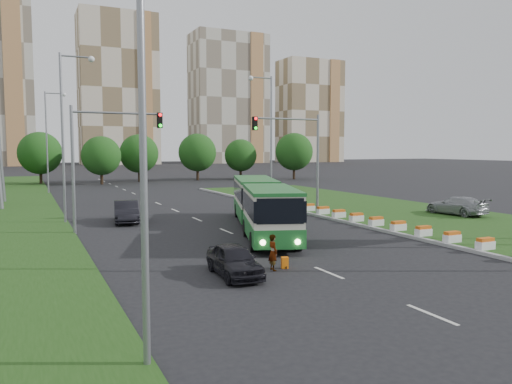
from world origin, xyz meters
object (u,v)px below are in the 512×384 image
traffic_mast_median (300,148)px  car_left_far (126,212)px  pedestrian (273,252)px  shopping_trolley (285,263)px  articulated_bus (257,205)px  car_median (456,205)px  traffic_mast_left (100,148)px  car_left_near (234,260)px

traffic_mast_median → car_left_far: size_ratio=1.69×
pedestrian → shopping_trolley: size_ratio=3.13×
articulated_bus → car_median: bearing=17.0°
traffic_mast_left → traffic_mast_median: bearing=3.8°
shopping_trolley → car_left_far: bearing=117.1°
car_left_near → shopping_trolley: size_ratio=7.71×
articulated_bus → car_left_far: articulated_bus is taller
car_left_near → pedestrian: size_ratio=2.47×
traffic_mast_left → articulated_bus: 10.65m
articulated_bus → car_left_far: 10.17m
car_left_far → car_median: 25.39m
car_median → shopping_trolley: (-20.35, -9.34, -0.62)m
traffic_mast_median → car_median: traffic_mast_median is taller
traffic_mast_left → pedestrian: traffic_mast_left is taller
car_left_near → car_median: 24.84m
car_left_near → pedestrian: pedestrian is taller
car_left_near → shopping_trolley: (2.56, 0.29, -0.42)m
traffic_mast_median → car_median: size_ratio=1.60×
traffic_mast_median → articulated_bus: size_ratio=0.48×
car_left_far → traffic_mast_left: bearing=-112.8°
car_left_near → shopping_trolley: bearing=9.9°
pedestrian → shopping_trolley: (0.64, 0.10, -0.55)m
traffic_mast_median → traffic_mast_left: bearing=-176.2°
car_left_near → car_median: car_median is taller
traffic_mast_median → pedestrian: traffic_mast_median is taller
articulated_bus → shopping_trolley: (-3.32, -9.98, -1.44)m
traffic_mast_median → car_left_far: traffic_mast_median is taller
pedestrian → traffic_mast_median: bearing=-32.3°
pedestrian → shopping_trolley: 0.85m
traffic_mast_left → pedestrian: size_ratio=4.99×
traffic_mast_left → articulated_bus: size_ratio=0.48×
traffic_mast_median → traffic_mast_left: size_ratio=1.00×
car_median → car_left_far: bearing=-24.1°
traffic_mast_median → car_left_near: 19.41m
shopping_trolley → traffic_mast_median: bearing=72.4°
pedestrian → shopping_trolley: pedestrian is taller
traffic_mast_median → traffic_mast_left: 15.19m
traffic_mast_median → shopping_trolley: 17.87m
traffic_mast_left → pedestrian: (5.39, -13.60, -4.55)m
traffic_mast_left → car_left_far: size_ratio=1.69×
car_median → pedestrian: bearing=18.1°
car_left_far → shopping_trolley: 17.61m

